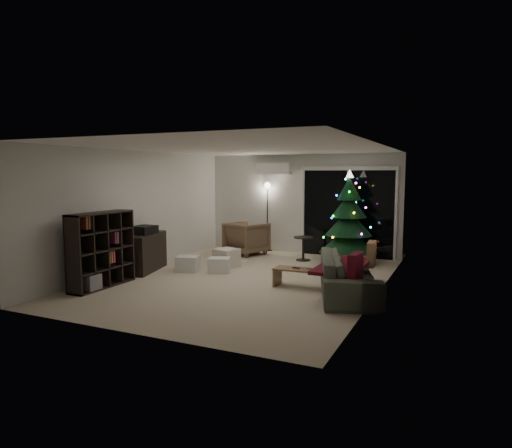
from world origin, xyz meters
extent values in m
plane|color=beige|center=(0.00, 0.00, 0.00)|extent=(6.50, 6.50, 0.00)
plane|color=white|center=(0.00, 0.00, 2.50)|extent=(6.50, 6.50, 0.00)
cube|color=silver|center=(0.00, 3.25, 1.25)|extent=(5.00, 0.02, 2.50)
cube|color=silver|center=(0.00, -3.25, 1.25)|extent=(5.00, 0.02, 2.50)
cube|color=silver|center=(-2.50, 0.00, 1.25)|extent=(0.02, 6.50, 2.50)
cube|color=silver|center=(2.50, 0.00, 1.25)|extent=(0.02, 6.50, 2.50)
cube|color=black|center=(1.20, 3.23, 1.05)|extent=(2.20, 0.02, 2.10)
cube|color=white|center=(-0.70, 3.13, 2.15)|extent=(0.90, 0.22, 0.28)
cube|color=#3F3833|center=(1.20, 3.75, -0.05)|extent=(2.60, 1.00, 0.10)
cube|color=white|center=(1.20, 4.15, 0.50)|extent=(2.20, 0.06, 1.00)
cube|color=black|center=(-2.25, -0.15, 0.39)|extent=(0.76, 1.33, 0.78)
cube|color=black|center=(-2.25, -0.15, 0.86)|extent=(0.40, 0.47, 0.17)
imported|color=brown|center=(-1.18, 2.51, 0.41)|extent=(1.12, 1.14, 0.82)
cube|color=silver|center=(-0.88, 0.91, 0.20)|extent=(0.55, 0.55, 0.40)
cube|color=silver|center=(-1.40, 0.17, 0.16)|extent=(0.52, 0.44, 0.32)
cube|color=silver|center=(-0.76, 0.35, 0.15)|extent=(0.53, 0.47, 0.31)
cylinder|color=black|center=(0.39, 2.32, 0.28)|extent=(0.51, 0.51, 0.56)
cylinder|color=black|center=(-0.93, 3.26, 0.87)|extent=(0.28, 0.28, 1.73)
imported|color=#353930|center=(2.05, -0.20, 0.33)|extent=(1.55, 2.44, 0.67)
cube|color=#3E060C|center=(1.95, -0.20, 0.48)|extent=(0.71, 1.64, 0.05)
cube|color=tan|center=(2.30, 0.45, 0.60)|extent=(0.17, 0.45, 0.44)
cube|color=#3E060C|center=(2.30, -0.85, 0.60)|extent=(0.16, 0.45, 0.44)
cube|color=black|center=(1.09, -0.13, 0.35)|extent=(0.14, 0.04, 0.02)
cube|color=slate|center=(1.34, -0.08, 0.35)|extent=(0.13, 0.08, 0.02)
cone|color=black|center=(1.40, 2.47, 1.05)|extent=(1.47, 1.47, 2.11)
camera|label=1|loc=(3.78, -7.69, 2.04)|focal=32.00mm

